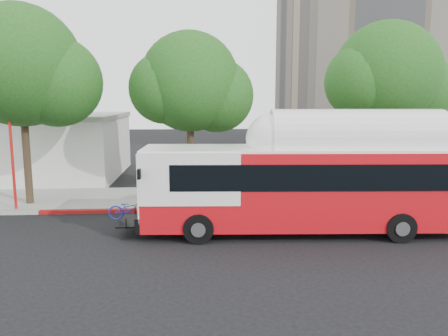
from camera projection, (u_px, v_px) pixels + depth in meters
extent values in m
plane|color=black|center=(216.00, 236.00, 16.91)|extent=(120.00, 120.00, 0.00)
cube|color=gray|center=(210.00, 197.00, 23.31)|extent=(60.00, 5.00, 0.15)
cube|color=gray|center=(212.00, 209.00, 20.75)|extent=(60.00, 0.30, 0.15)
cube|color=maroon|center=(148.00, 210.00, 20.55)|extent=(10.00, 0.32, 0.16)
cylinder|color=#2D2116|center=(26.00, 145.00, 21.27)|extent=(0.36, 0.36, 6.08)
sphere|color=#184B15|center=(20.00, 65.00, 20.67)|extent=(5.80, 5.80, 5.80)
sphere|color=#184B15|center=(57.00, 82.00, 21.09)|extent=(4.35, 4.35, 4.35)
cylinder|color=#2D2116|center=(191.00, 149.00, 22.33)|extent=(0.36, 0.36, 5.44)
sphere|color=#184B15|center=(190.00, 82.00, 21.79)|extent=(5.00, 5.00, 5.00)
sphere|color=#184B15|center=(217.00, 95.00, 22.19)|extent=(3.75, 3.75, 3.75)
cylinder|color=#2D2116|center=(382.00, 145.00, 22.76)|extent=(0.36, 0.36, 5.76)
sphere|color=#184B15|center=(386.00, 75.00, 22.19)|extent=(5.40, 5.40, 5.40)
sphere|color=#184B15|center=(412.00, 89.00, 22.60)|extent=(4.05, 4.05, 4.05)
cube|color=red|center=(301.00, 187.00, 17.12)|extent=(12.43, 3.28, 2.98)
cube|color=black|center=(315.00, 172.00, 17.03)|extent=(11.21, 3.28, 0.97)
cube|color=white|center=(303.00, 149.00, 16.88)|extent=(12.43, 3.20, 0.10)
cube|color=white|center=(356.00, 142.00, 16.87)|extent=(6.66, 2.38, 0.56)
cube|color=black|center=(131.00, 221.00, 17.22)|extent=(0.91, 1.89, 0.06)
imported|color=#222A9E|center=(131.00, 209.00, 17.14)|extent=(0.70, 1.79, 0.93)
cylinder|color=red|center=(13.00, 166.00, 20.24)|extent=(0.13, 0.13, 4.38)
cube|color=black|center=(9.00, 116.00, 19.87)|extent=(0.05, 0.44, 0.27)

